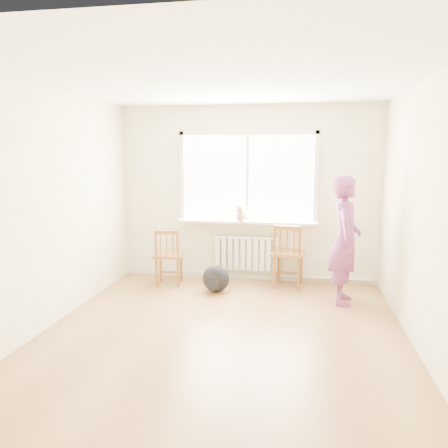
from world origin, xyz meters
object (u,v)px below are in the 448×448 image
at_px(backpack, 216,279).
at_px(chair_right, 288,256).
at_px(person, 345,240).
at_px(cat, 241,214).
at_px(chair_left, 168,257).

bearing_deg(backpack, chair_right, 21.86).
bearing_deg(person, cat, 67.90).
bearing_deg(chair_right, person, 149.86).
distance_m(chair_right, cat, 0.94).
bearing_deg(cat, person, -22.41).
xyz_separation_m(chair_right, backpack, (-1.01, -0.40, -0.28)).
xyz_separation_m(person, backpack, (-1.76, 0.15, -0.65)).
relative_size(chair_right, cat, 2.20).
distance_m(chair_right, person, 1.00).
bearing_deg(person, backpack, 88.74).
xyz_separation_m(chair_left, cat, (1.05, 0.36, 0.63)).
distance_m(chair_left, backpack, 0.83).
bearing_deg(chair_right, chair_left, 12.60).
distance_m(chair_right, backpack, 1.12).
bearing_deg(chair_left, person, 164.57).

